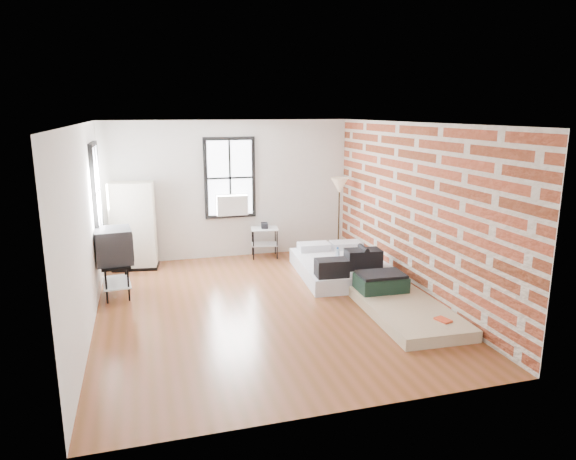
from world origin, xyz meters
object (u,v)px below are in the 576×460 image
object	(u,v)px
wardrobe	(133,226)
mattress_main	(342,266)
mattress_bare	(401,304)
floor_lamp	(339,190)
side_table	(265,234)
tv_stand	(114,248)

from	to	relation	value
wardrobe	mattress_main	bearing A→B (deg)	-15.00
mattress_main	mattress_bare	bearing A→B (deg)	-79.59
floor_lamp	wardrobe	bearing A→B (deg)	176.10
side_table	floor_lamp	bearing A→B (deg)	-13.07
mattress_bare	floor_lamp	distance (m)	3.41
mattress_main	wardrobe	world-z (taller)	wardrobe
mattress_main	tv_stand	xyz separation A→B (m)	(-3.96, 0.05, 0.63)
mattress_main	wardrobe	xyz separation A→B (m)	(-3.67, 1.53, 0.65)
side_table	floor_lamp	size ratio (longest dim) A/B	0.44
mattress_bare	floor_lamp	world-z (taller)	floor_lamp
mattress_main	wardrobe	size ratio (longest dim) A/B	1.34
wardrobe	floor_lamp	world-z (taller)	wardrobe
mattress_bare	wardrobe	size ratio (longest dim) A/B	1.27
wardrobe	tv_stand	size ratio (longest dim) A/B	1.48
side_table	floor_lamp	distance (m)	1.79
side_table	wardrobe	bearing A→B (deg)	-178.45
mattress_main	wardrobe	distance (m)	4.03
mattress_bare	wardrobe	world-z (taller)	wardrobe
mattress_bare	side_table	size ratio (longest dim) A/B	2.92
mattress_main	floor_lamp	size ratio (longest dim) A/B	1.36
side_table	tv_stand	world-z (taller)	tv_stand
wardrobe	floor_lamp	size ratio (longest dim) A/B	1.02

